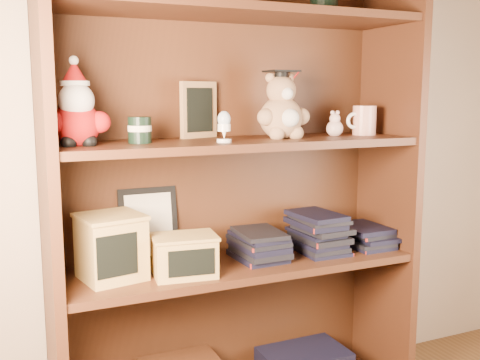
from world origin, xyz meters
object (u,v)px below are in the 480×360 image
at_px(bookcase, 233,190).
at_px(grad_teddy_bear, 282,112).
at_px(teacher_mug, 364,120).
at_px(treats_box, 111,246).

distance_m(bookcase, grad_teddy_bear, 0.30).
xyz_separation_m(teacher_mug, treats_box, (-0.89, -0.00, -0.35)).
bearing_deg(bookcase, teacher_mug, -6.06).
bearing_deg(bookcase, grad_teddy_bear, -21.16).
bearing_deg(bookcase, treats_box, -172.92).
height_order(bookcase, grad_teddy_bear, bookcase).
xyz_separation_m(bookcase, treats_box, (-0.41, -0.05, -0.13)).
height_order(bookcase, teacher_mug, bookcase).
distance_m(bookcase, treats_box, 0.44).
bearing_deg(teacher_mug, grad_teddy_bear, -178.81).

